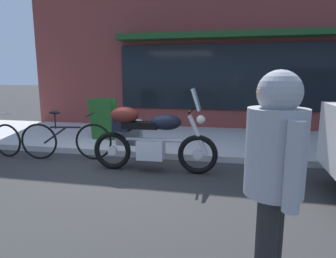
% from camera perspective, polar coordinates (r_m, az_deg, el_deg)
% --- Properties ---
extents(ground_plane, '(80.00, 80.00, 0.00)m').
position_cam_1_polar(ground_plane, '(4.98, -12.66, -8.56)').
color(ground_plane, '#2D2D2D').
extents(touring_motorcycle, '(2.12, 0.64, 1.41)m').
position_cam_1_polar(touring_motorcycle, '(4.91, -4.19, -1.27)').
color(touring_motorcycle, black).
rests_on(touring_motorcycle, ground_plane).
extents(parked_bicycle, '(1.74, 0.50, 0.94)m').
position_cam_1_polar(parked_bicycle, '(5.93, -19.33, -2.04)').
color(parked_bicycle, black).
rests_on(parked_bicycle, ground_plane).
extents(pedestrian_walking, '(0.48, 0.54, 1.64)m').
position_cam_1_polar(pedestrian_walking, '(2.03, 20.07, -6.59)').
color(pedestrian_walking, black).
rests_on(pedestrian_walking, ground_plane).
extents(sandwich_board_sign, '(0.55, 0.42, 0.96)m').
position_cam_1_polar(sandwich_board_sign, '(6.98, -12.59, 1.95)').
color(sandwich_board_sign, '#1E511E').
rests_on(sandwich_board_sign, sidewalk_curb).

